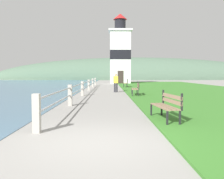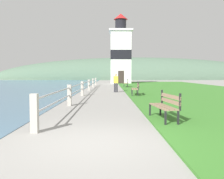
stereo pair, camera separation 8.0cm
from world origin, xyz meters
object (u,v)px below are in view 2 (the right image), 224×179
(park_bench_far, at_px, (126,83))
(lighthouse, at_px, (121,54))
(person_strolling, at_px, (116,82))
(park_bench_midway, at_px, (136,88))
(park_bench_near, at_px, (166,104))

(park_bench_far, xyz_separation_m, lighthouse, (-0.16, 11.65, 4.16))
(person_strolling, bearing_deg, park_bench_midway, -151.93)
(park_bench_near, xyz_separation_m, park_bench_far, (0.11, 19.98, 0.00))
(park_bench_midway, xyz_separation_m, person_strolling, (-1.30, 3.29, 0.30))
(park_bench_midway, distance_m, lighthouse, 22.72)
(park_bench_near, bearing_deg, park_bench_midway, -96.84)
(lighthouse, bearing_deg, park_bench_far, -89.22)
(park_bench_far, bearing_deg, lighthouse, -86.21)
(park_bench_near, height_order, lighthouse, lighthouse)
(park_bench_midway, height_order, person_strolling, person_strolling)
(park_bench_midway, height_order, park_bench_far, same)
(park_bench_near, distance_m, lighthouse, 31.90)
(park_bench_midway, distance_m, person_strolling, 3.55)
(park_bench_far, bearing_deg, person_strolling, 82.57)
(lighthouse, bearing_deg, park_bench_near, -89.91)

